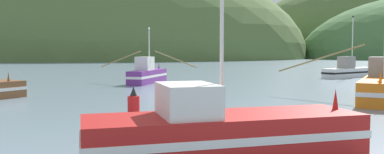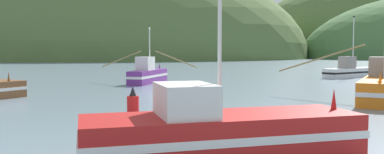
% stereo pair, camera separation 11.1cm
% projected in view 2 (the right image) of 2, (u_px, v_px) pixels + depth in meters
% --- Properties ---
extents(hill_far_right, '(216.80, 173.44, 102.46)m').
position_uv_depth(hill_far_right, '(100.00, 58.00, 207.44)').
color(hill_far_right, '#516B38').
rests_on(hill_far_right, ground).
extents(hill_mid_left, '(193.38, 154.70, 109.60)m').
position_uv_depth(hill_mid_left, '(376.00, 57.00, 280.23)').
color(hill_mid_left, '#516B38').
rests_on(hill_mid_left, ground).
extents(fishing_boat_purple, '(10.02, 8.03, 5.89)m').
position_uv_depth(fishing_boat_purple, '(148.00, 74.00, 41.72)').
color(fishing_boat_purple, '#6B2D84').
rests_on(fishing_boat_purple, ground).
extents(fishing_boat_orange, '(12.32, 11.16, 5.45)m').
position_uv_depth(fishing_boat_orange, '(384.00, 85.00, 27.71)').
color(fishing_boat_orange, orange).
rests_on(fishing_boat_orange, ground).
extents(fishing_boat_white, '(9.23, 6.46, 7.91)m').
position_uv_depth(fishing_boat_white, '(350.00, 71.00, 50.97)').
color(fishing_boat_white, white).
rests_on(fishing_boat_white, ground).
extents(fishing_boat_red, '(9.01, 3.96, 5.97)m').
position_uv_depth(fishing_boat_red, '(219.00, 132.00, 12.27)').
color(fishing_boat_red, red).
rests_on(fishing_boat_red, ground).
extents(channel_buoy, '(0.61, 0.61, 1.53)m').
position_uv_depth(channel_buoy, '(133.00, 104.00, 20.30)').
color(channel_buoy, red).
rests_on(channel_buoy, ground).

